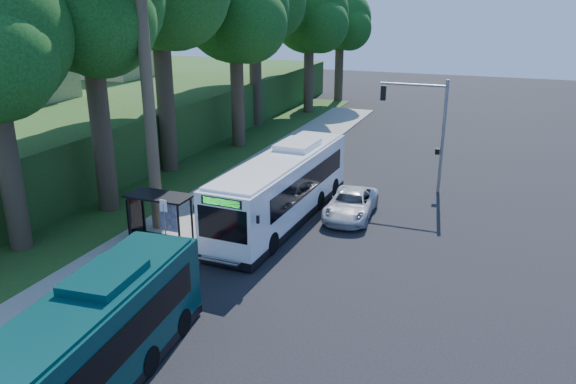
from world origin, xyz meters
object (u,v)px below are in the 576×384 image
at_px(white_bus, 283,186).
at_px(pickup, 351,204).
at_px(teal_bus, 73,359).
at_px(bus_shelter, 157,208).

bearing_deg(white_bus, pickup, 29.30).
xyz_separation_m(white_bus, pickup, (3.35, 1.73, -1.18)).
height_order(white_bus, teal_bus, white_bus).
height_order(bus_shelter, pickup, bus_shelter).
relative_size(bus_shelter, teal_bus, 0.26).
height_order(teal_bus, pickup, teal_bus).
relative_size(white_bus, pickup, 2.54).
bearing_deg(teal_bus, bus_shelter, 107.38).
relative_size(teal_bus, pickup, 2.33).
bearing_deg(bus_shelter, pickup, 40.34).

